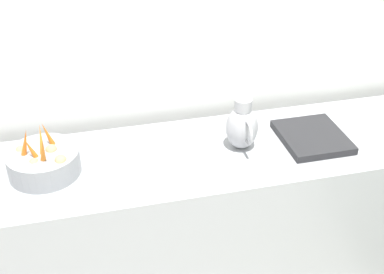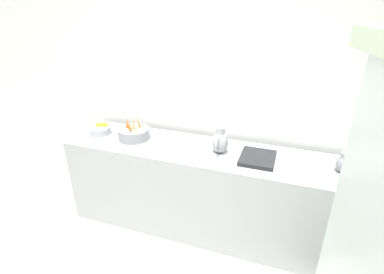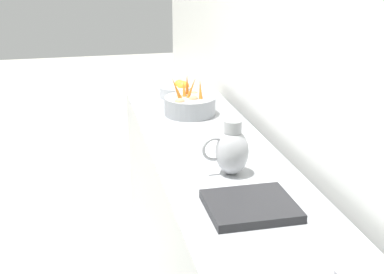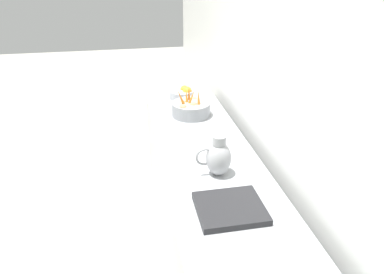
% 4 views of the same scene
% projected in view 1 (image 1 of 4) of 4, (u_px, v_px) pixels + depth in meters
% --- Properties ---
extents(prep_counter, '(0.63, 2.79, 0.91)m').
position_uv_depth(prep_counter, '(215.00, 224.00, 2.63)').
color(prep_counter, '#9EA0A5').
rests_on(prep_counter, ground_plane).
extents(vegetable_colander, '(0.31, 0.31, 0.24)m').
position_uv_depth(vegetable_colander, '(44.00, 162.00, 2.20)').
color(vegetable_colander, gray).
rests_on(vegetable_colander, prep_counter).
extents(metal_pitcher_tall, '(0.21, 0.15, 0.25)m').
position_uv_depth(metal_pitcher_tall, '(242.00, 126.00, 2.35)').
color(metal_pitcher_tall, '#A3A3A8').
rests_on(metal_pitcher_tall, prep_counter).
extents(counter_sink_basin, '(0.34, 0.30, 0.04)m').
position_uv_depth(counter_sink_basin, '(312.00, 137.00, 2.45)').
color(counter_sink_basin, '#232326').
rests_on(counter_sink_basin, prep_counter).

